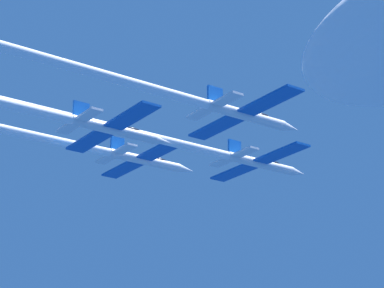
# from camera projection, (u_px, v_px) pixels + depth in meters

# --- Properties ---
(jet_lead) EXTENTS (18.23, 51.90, 3.02)m
(jet_lead) POSITION_uv_depth(u_px,v_px,m) (177.00, 143.00, 98.26)
(jet_lead) COLOR silver
(jet_left_wing) EXTENTS (18.23, 56.49, 3.02)m
(jet_left_wing) POSITION_uv_depth(u_px,v_px,m) (39.00, 137.00, 98.61)
(jet_left_wing) COLOR silver
(jet_right_wing) EXTENTS (18.23, 54.26, 3.02)m
(jet_right_wing) POSITION_uv_depth(u_px,v_px,m) (136.00, 84.00, 81.78)
(jet_right_wing) COLOR silver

